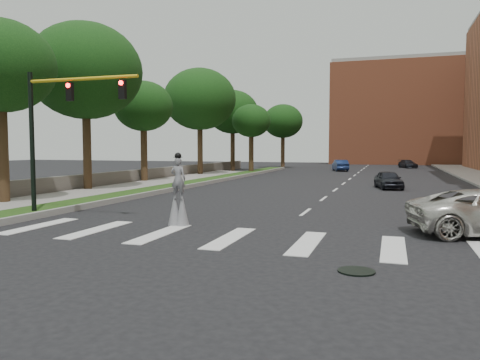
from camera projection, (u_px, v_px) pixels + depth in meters
ground_plane at (259, 247)px, 14.10m from camera, size 160.00×160.00×0.00m
grass_median at (187, 184)px, 36.61m from camera, size 2.00×60.00×0.25m
median_curb at (199, 184)px, 36.28m from camera, size 0.20×60.00×0.28m
sidewalk_left at (72, 196)px, 28.05m from camera, size 4.00×60.00×0.18m
stone_wall at (138, 176)px, 40.17m from camera, size 0.50×56.00×1.10m
manhole at (356, 271)px, 11.27m from camera, size 0.90×0.90×0.04m
building_backdrop at (406, 115)px, 85.62m from camera, size 26.00×14.00×18.00m
traffic_signal at (55, 120)px, 19.67m from camera, size 5.30×0.23×6.20m
stilt_performer at (178, 198)px, 17.90m from camera, size 0.84×0.53×2.81m
car_near at (388, 180)px, 33.94m from camera, size 2.39×4.11×1.32m
car_mid at (340, 165)px, 59.45m from camera, size 2.61×4.57×1.42m
car_far at (408, 164)px, 68.17m from camera, size 3.04×4.39×1.18m
tree_1 at (0, 67)px, 23.90m from camera, size 5.60×5.60×9.55m
tree_2 at (85, 71)px, 31.52m from camera, size 7.62×7.62×11.39m
tree_3 at (143, 107)px, 39.46m from camera, size 4.98×4.98×8.60m
tree_4 at (200, 99)px, 49.40m from camera, size 7.65×7.65×11.35m
tree_5 at (233, 112)px, 59.51m from camera, size 6.52×6.52×10.28m
tree_6 at (251, 121)px, 54.24m from camera, size 4.50×4.50×8.00m
tree_7 at (283, 121)px, 67.43m from camera, size 5.72×5.72×9.22m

